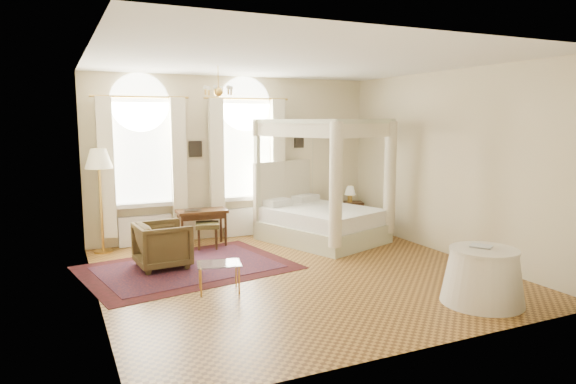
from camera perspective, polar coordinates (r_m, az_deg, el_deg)
name	(u,v)px	position (r m, az deg, el deg)	size (l,w,h in m)	color
ground	(299,273)	(8.27, 1.18, -9.03)	(6.00, 6.00, 0.00)	olive
room_walls	(299,149)	(7.92, 1.23, 4.80)	(6.00, 6.00, 6.00)	beige
window_left	(143,170)	(10.14, -15.80, 2.42)	(1.62, 0.27, 3.29)	white
window_right	(247,165)	(10.67, -4.59, 2.96)	(1.62, 0.27, 3.29)	white
chandelier	(218,90)	(8.71, -7.74, 11.12)	(0.51, 0.45, 0.50)	gold
wall_pictures	(240,146)	(10.70, -5.37, 5.13)	(2.54, 0.03, 0.39)	black
canopy_bed	(323,214)	(10.32, 3.88, -2.44)	(2.46, 2.71, 2.44)	#BEBF9B
nightstand	(353,214)	(11.78, 7.27, -2.48)	(0.41, 0.37, 0.58)	#3D2110
nightstand_lamp	(350,192)	(11.65, 6.90, 0.05)	(0.25, 0.25, 0.37)	gold
writing_desk	(202,215)	(10.01, -9.55, -2.55)	(0.97, 0.54, 0.71)	#3D2110
laptop	(192,210)	(9.92, -10.61, -1.98)	(0.35, 0.22, 0.03)	black
stool	(207,227)	(9.82, -8.96, -3.89)	(0.53, 0.53, 0.50)	#4F4722
armchair	(163,245)	(8.73, -13.75, -5.75)	(0.81, 0.84, 0.76)	#43351D
coffee_table	(219,266)	(7.40, -7.69, -8.14)	(0.68, 0.54, 0.42)	silver
floor_lamp	(99,164)	(9.87, -20.27, 2.93)	(0.49, 0.49, 1.91)	gold
oriental_rug	(188,267)	(8.72, -11.05, -8.23)	(3.63, 2.90, 0.01)	#441013
side_table	(483,276)	(7.38, 20.84, -8.75)	(1.09, 1.09, 0.74)	beige
book	(480,248)	(7.25, 20.51, -5.83)	(0.20, 0.27, 0.03)	black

